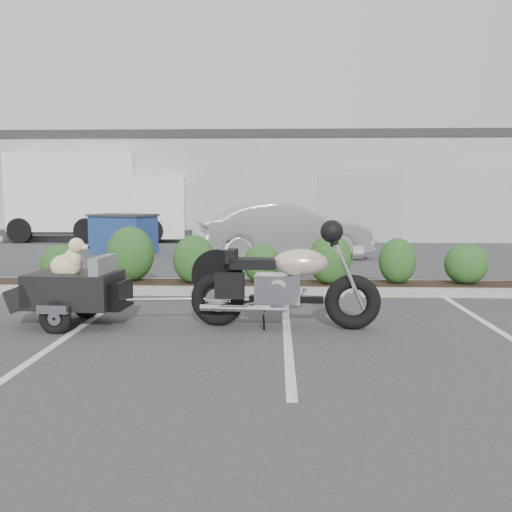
{
  "coord_description": "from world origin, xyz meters",
  "views": [
    {
      "loc": [
        1.06,
        -7.38,
        1.75
      ],
      "look_at": [
        0.73,
        1.23,
        0.75
      ],
      "focal_mm": 38.0,
      "sensor_mm": 36.0,
      "label": 1
    }
  ],
  "objects_px": {
    "pet_trailer": "(73,288)",
    "delivery_truck": "(100,200)",
    "sedan": "(285,231)",
    "motorcycle": "(284,284)",
    "dumpster": "(124,234)"
  },
  "relations": [
    {
      "from": "pet_trailer",
      "to": "delivery_truck",
      "type": "height_order",
      "value": "delivery_truck"
    },
    {
      "from": "pet_trailer",
      "to": "sedan",
      "type": "bearing_deg",
      "value": 73.12
    },
    {
      "from": "motorcycle",
      "to": "delivery_truck",
      "type": "xyz_separation_m",
      "value": [
        -6.64,
        12.97,
        0.95
      ]
    },
    {
      "from": "dumpster",
      "to": "motorcycle",
      "type": "bearing_deg",
      "value": -42.52
    },
    {
      "from": "pet_trailer",
      "to": "sedan",
      "type": "relative_size",
      "value": 0.44
    },
    {
      "from": "pet_trailer",
      "to": "dumpster",
      "type": "relative_size",
      "value": 0.98
    },
    {
      "from": "motorcycle",
      "to": "dumpster",
      "type": "bearing_deg",
      "value": 122.35
    },
    {
      "from": "pet_trailer",
      "to": "delivery_truck",
      "type": "distance_m",
      "value": 13.55
    },
    {
      "from": "motorcycle",
      "to": "delivery_truck",
      "type": "bearing_deg",
      "value": 121.65
    },
    {
      "from": "sedan",
      "to": "dumpster",
      "type": "bearing_deg",
      "value": 61.16
    },
    {
      "from": "pet_trailer",
      "to": "dumpster",
      "type": "bearing_deg",
      "value": 106.17
    },
    {
      "from": "dumpster",
      "to": "pet_trailer",
      "type": "bearing_deg",
      "value": -58.7
    },
    {
      "from": "dumpster",
      "to": "delivery_truck",
      "type": "relative_size",
      "value": 0.29
    },
    {
      "from": "pet_trailer",
      "to": "delivery_truck",
      "type": "relative_size",
      "value": 0.29
    },
    {
      "from": "sedan",
      "to": "delivery_truck",
      "type": "height_order",
      "value": "delivery_truck"
    }
  ]
}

